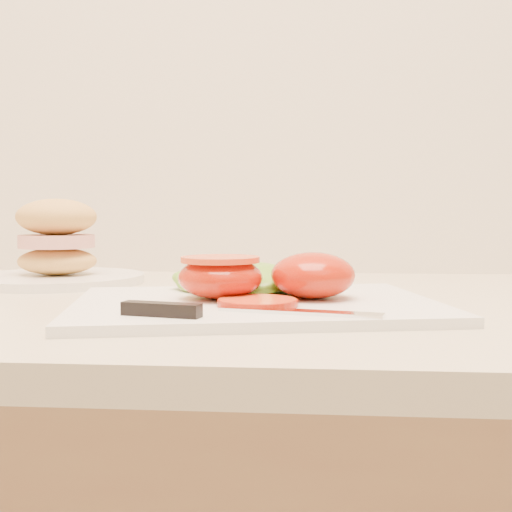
{
  "coord_description": "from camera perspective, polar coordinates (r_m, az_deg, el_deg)",
  "views": [
    {
      "loc": [
        -0.59,
        0.94,
        1.03
      ],
      "look_at": [
        -0.64,
        1.61,
        0.99
      ],
      "focal_mm": 45.0,
      "sensor_mm": 36.0,
      "label": 1
    }
  ],
  "objects": [
    {
      "name": "cutting_board",
      "position": [
        0.66,
        -0.07,
        -4.37
      ],
      "size": [
        0.41,
        0.33,
        0.01
      ],
      "primitive_type": "cube",
      "rotation": [
        0.0,
        0.0,
        0.2
      ],
      "color": "white",
      "rests_on": "counter"
    },
    {
      "name": "lettuce_leaf_0",
      "position": [
        0.74,
        -1.96,
        -2.03
      ],
      "size": [
        0.18,
        0.14,
        0.03
      ],
      "primitive_type": "ellipsoid",
      "rotation": [
        0.0,
        0.0,
        -0.32
      ],
      "color": "#68BC31",
      "rests_on": "cutting_board"
    },
    {
      "name": "lettuce_leaf_1",
      "position": [
        0.75,
        1.53,
        -2.08
      ],
      "size": [
        0.14,
        0.13,
        0.03
      ],
      "primitive_type": "ellipsoid",
      "rotation": [
        0.0,
        0.0,
        0.47
      ],
      "color": "#68BC31",
      "rests_on": "cutting_board"
    },
    {
      "name": "tomato_half_dome",
      "position": [
        0.68,
        5.08,
        -1.71
      ],
      "size": [
        0.09,
        0.09,
        0.05
      ],
      "primitive_type": "ellipsoid",
      "color": "red",
      "rests_on": "cutting_board"
    },
    {
      "name": "tomato_half_cut",
      "position": [
        0.67,
        -3.18,
        -1.77
      ],
      "size": [
        0.09,
        0.09,
        0.04
      ],
      "color": "red",
      "rests_on": "cutting_board"
    },
    {
      "name": "tomato_slice_0",
      "position": [
        0.62,
        0.15,
        -4.15
      ],
      "size": [
        0.08,
        0.08,
        0.01
      ],
      "primitive_type": "cylinder",
      "color": "#E15928",
      "rests_on": "cutting_board"
    },
    {
      "name": "knife",
      "position": [
        0.57,
        -3.53,
        -4.85
      ],
      "size": [
        0.23,
        0.07,
        0.01
      ],
      "rotation": [
        0.0,
        0.0,
        -0.23
      ],
      "color": "silver",
      "rests_on": "cutting_board"
    },
    {
      "name": "sandwich_plate",
      "position": [
        0.95,
        -17.26,
        0.26
      ],
      "size": [
        0.24,
        0.24,
        0.12
      ],
      "rotation": [
        0.0,
        0.0,
        -0.04
      ],
      "color": "white",
      "rests_on": "counter"
    }
  ]
}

